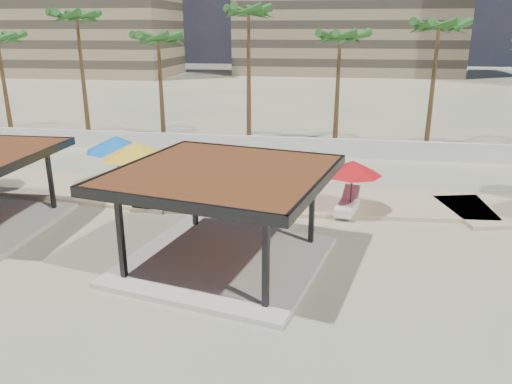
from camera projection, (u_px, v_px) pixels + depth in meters
ground at (240, 267)px, 17.15m from camera, size 200.00×200.00×0.00m
promenade at (311, 197)px, 24.01m from camera, size 44.45×7.97×0.24m
boundary_wall at (287, 146)px, 31.96m from camera, size 56.00×0.30×1.20m
pavilion_central at (223, 208)px, 16.81m from camera, size 8.00×8.00×3.41m
umbrella_b at (135, 150)px, 22.70m from camera, size 3.49×3.49×2.74m
umbrella_c at (353, 168)px, 21.34m from camera, size 2.67×2.67×2.27m
umbrella_f at (116, 144)px, 24.17m from camera, size 3.06×3.06×2.68m
lounger_a at (177, 196)px, 23.14m from camera, size 1.05×2.44×0.90m
lounger_b at (347, 205)px, 21.95m from camera, size 1.16×2.36×0.85m
palm_b at (77, 21)px, 34.38m from camera, size 3.00×3.00×9.42m
palm_c at (158, 42)px, 33.32m from camera, size 3.00×3.00×8.00m
palm_d at (248, 17)px, 32.66m from camera, size 3.00×3.00×9.68m
palm_e at (340, 41)px, 31.74m from camera, size 3.00×3.00×8.13m
palm_f at (439, 31)px, 30.82m from camera, size 3.00×3.00×8.76m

